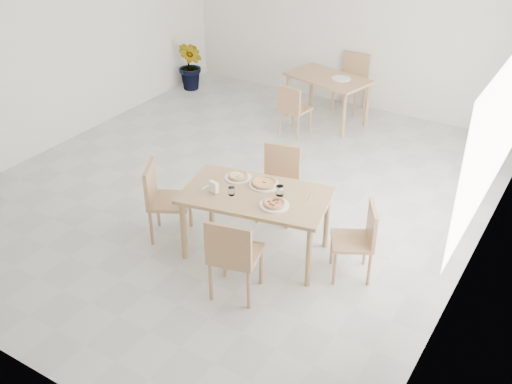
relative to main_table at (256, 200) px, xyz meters
The scene contains 22 objects.
room 2.57m from the main_table, 33.30° to the left, with size 7.28×7.00×7.00m.
main_table is the anchor object (origin of this frame).
chair_south 0.80m from the main_table, 74.80° to the right, with size 0.55×0.55×0.93m.
chair_north 0.85m from the main_table, 102.50° to the left, with size 0.52×0.52×0.88m.
chair_west 1.11m from the main_table, 165.94° to the right, with size 0.60×0.60×0.90m.
chair_east 1.14m from the main_table, 11.30° to the left, with size 0.56×0.56×0.83m.
plate_margherita 0.22m from the main_table, 95.25° to the left, with size 0.33×0.33×0.02m, color white.
plate_mushroom 0.39m from the main_table, 152.56° to the left, with size 0.29×0.29×0.02m, color white.
plate_pepperoni 0.32m from the main_table, 20.98° to the right, with size 0.30×0.30×0.02m, color white.
pizza_margherita 0.23m from the main_table, 95.25° to the left, with size 0.36×0.36×0.03m.
pizza_mushroom 0.40m from the main_table, 152.56° to the left, with size 0.23×0.23×0.03m.
pizza_pepperoni 0.32m from the main_table, 20.98° to the right, with size 0.29×0.29×0.03m.
tumbler_a 0.28m from the main_table, 25.38° to the left, with size 0.08×0.08×0.11m, color white.
tumbler_b 0.28m from the main_table, 143.82° to the right, with size 0.07×0.07×0.09m, color white.
napkin_holder 0.46m from the main_table, 151.09° to the right, with size 0.12×0.08×0.13m.
fork_a 0.55m from the main_table, 165.99° to the right, with size 0.02×0.19×0.01m, color silver.
fork_b 0.56m from the main_table, 21.92° to the left, with size 0.01×0.18×0.01m, color silver.
second_table 3.74m from the main_table, 104.15° to the left, with size 1.41×1.00×0.75m.
chair_back_s 3.10m from the main_table, 111.34° to the left, with size 0.44×0.44×0.80m.
chair_back_n 4.42m from the main_table, 100.46° to the left, with size 0.46×0.46×0.92m.
plate_empty 3.70m from the main_table, 100.86° to the left, with size 0.29×0.29×0.02m, color white.
potted_plant 5.11m from the main_table, 134.77° to the left, with size 0.50×0.40×0.91m, color #2F651E.
Camera 1 is at (3.77, -5.61, 3.95)m, focal length 42.00 mm.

